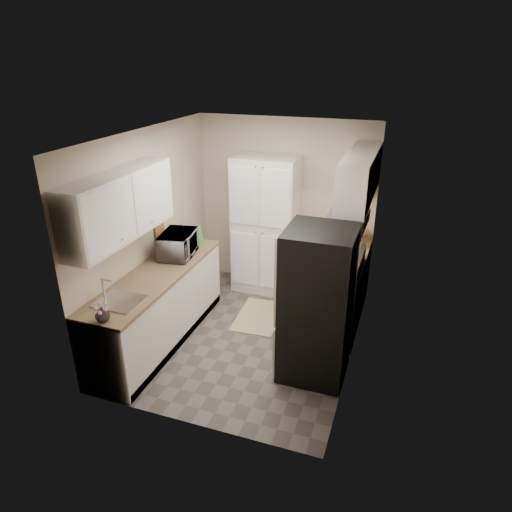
# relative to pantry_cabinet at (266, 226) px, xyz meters

# --- Properties ---
(ground) EXTENTS (3.20, 3.20, 0.00)m
(ground) POSITION_rel_pantry_cabinet_xyz_m (0.20, -1.32, -1.00)
(ground) COLOR #56514C
(ground) RESTS_ON ground
(room_shell) EXTENTS (2.64, 3.24, 2.52)m
(room_shell) POSITION_rel_pantry_cabinet_xyz_m (0.18, -1.32, 0.63)
(room_shell) COLOR beige
(room_shell) RESTS_ON ground
(pantry_cabinet) EXTENTS (0.90, 0.55, 2.00)m
(pantry_cabinet) POSITION_rel_pantry_cabinet_xyz_m (0.00, 0.00, 0.00)
(pantry_cabinet) COLOR silver
(pantry_cabinet) RESTS_ON ground
(base_cabinet_left) EXTENTS (0.60, 2.30, 0.88)m
(base_cabinet_left) POSITION_rel_pantry_cabinet_xyz_m (-0.79, -1.75, -0.56)
(base_cabinet_left) COLOR silver
(base_cabinet_left) RESTS_ON ground
(countertop_left) EXTENTS (0.63, 2.33, 0.04)m
(countertop_left) POSITION_rel_pantry_cabinet_xyz_m (-0.79, -1.75, -0.10)
(countertop_left) COLOR #846647
(countertop_left) RESTS_ON base_cabinet_left
(base_cabinet_right) EXTENTS (0.60, 0.80, 0.88)m
(base_cabinet_right) POSITION_rel_pantry_cabinet_xyz_m (1.19, -0.12, -0.56)
(base_cabinet_right) COLOR silver
(base_cabinet_right) RESTS_ON ground
(countertop_right) EXTENTS (0.63, 0.83, 0.04)m
(countertop_right) POSITION_rel_pantry_cabinet_xyz_m (1.19, -0.12, -0.10)
(countertop_right) COLOR #846647
(countertop_right) RESTS_ON base_cabinet_right
(electric_range) EXTENTS (0.71, 0.78, 1.13)m
(electric_range) POSITION_rel_pantry_cabinet_xyz_m (1.17, -0.93, -0.52)
(electric_range) COLOR #B7B7BC
(electric_range) RESTS_ON ground
(refrigerator) EXTENTS (0.70, 0.72, 1.70)m
(refrigerator) POSITION_rel_pantry_cabinet_xyz_m (1.14, -1.73, -0.15)
(refrigerator) COLOR #B7B7BC
(refrigerator) RESTS_ON ground
(microwave) EXTENTS (0.47, 0.62, 0.31)m
(microwave) POSITION_rel_pantry_cabinet_xyz_m (-0.77, -1.20, 0.08)
(microwave) COLOR silver
(microwave) RESTS_ON countertop_left
(wine_bottle) EXTENTS (0.07, 0.07, 0.29)m
(wine_bottle) POSITION_rel_pantry_cabinet_xyz_m (-0.81, -0.97, 0.06)
(wine_bottle) COLOR black
(wine_bottle) RESTS_ON countertop_left
(flower_vase) EXTENTS (0.16, 0.16, 0.15)m
(flower_vase) POSITION_rel_pantry_cabinet_xyz_m (-0.72, -2.83, -0.01)
(flower_vase) COLOR white
(flower_vase) RESTS_ON countertop_left
(cutting_board) EXTENTS (0.04, 0.22, 0.27)m
(cutting_board) POSITION_rel_pantry_cabinet_xyz_m (-0.66, -0.83, 0.06)
(cutting_board) COLOR #3E873B
(cutting_board) RESTS_ON countertop_left
(toaster_oven) EXTENTS (0.40, 0.46, 0.23)m
(toaster_oven) POSITION_rel_pantry_cabinet_xyz_m (1.20, -0.05, 0.04)
(toaster_oven) COLOR #BCBCC1
(toaster_oven) RESTS_ON countertop_right
(fruit_basket) EXTENTS (0.33, 0.33, 0.11)m
(fruit_basket) POSITION_rel_pantry_cabinet_xyz_m (1.20, -0.03, 0.21)
(fruit_basket) COLOR orange
(fruit_basket) RESTS_ON toaster_oven
(kitchen_mat) EXTENTS (0.61, 0.93, 0.01)m
(kitchen_mat) POSITION_rel_pantry_cabinet_xyz_m (0.19, -0.84, -0.99)
(kitchen_mat) COLOR tan
(kitchen_mat) RESTS_ON ground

